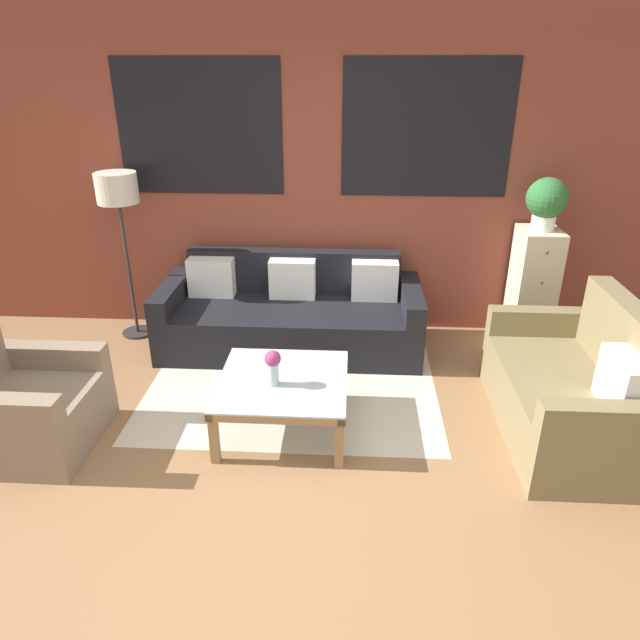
# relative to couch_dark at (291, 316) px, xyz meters

# --- Properties ---
(ground_plane) EXTENTS (16.00, 16.00, 0.00)m
(ground_plane) POSITION_rel_couch_dark_xyz_m (0.16, -1.95, -0.28)
(ground_plane) COLOR #8E6642
(wall_back_brick) EXTENTS (8.40, 0.09, 2.80)m
(wall_back_brick) POSITION_rel_couch_dark_xyz_m (0.16, 0.49, 1.12)
(wall_back_brick) COLOR brown
(wall_back_brick) RESTS_ON ground_plane
(rug) EXTENTS (2.22, 1.68, 0.00)m
(rug) POSITION_rel_couch_dark_xyz_m (0.08, -0.70, -0.28)
(rug) COLOR beige
(rug) RESTS_ON ground_plane
(couch_dark) EXTENTS (2.22, 0.88, 0.78)m
(couch_dark) POSITION_rel_couch_dark_xyz_m (0.00, 0.00, 0.00)
(couch_dark) COLOR black
(couch_dark) RESTS_ON ground_plane
(settee_vintage) EXTENTS (0.80, 1.44, 0.92)m
(settee_vintage) POSITION_rel_couch_dark_xyz_m (2.02, -1.18, 0.03)
(settee_vintage) COLOR olive
(settee_vintage) RESTS_ON ground_plane
(armchair_corner) EXTENTS (0.80, 0.80, 0.84)m
(armchair_corner) POSITION_rel_couch_dark_xyz_m (-1.58, -1.52, -0.01)
(armchair_corner) COLOR #84705B
(armchair_corner) RESTS_ON ground_plane
(coffee_table) EXTENTS (0.85, 0.85, 0.39)m
(coffee_table) POSITION_rel_couch_dark_xyz_m (0.08, -1.26, 0.04)
(coffee_table) COLOR silver
(coffee_table) RESTS_ON ground_plane
(floor_lamp) EXTENTS (0.35, 0.35, 1.47)m
(floor_lamp) POSITION_rel_couch_dark_xyz_m (-1.46, 0.15, 0.98)
(floor_lamp) COLOR #2D2D2D
(floor_lamp) RESTS_ON ground_plane
(drawer_cabinet) EXTENTS (0.33, 0.43, 1.03)m
(drawer_cabinet) POSITION_rel_couch_dark_xyz_m (2.09, 0.20, 0.23)
(drawer_cabinet) COLOR beige
(drawer_cabinet) RESTS_ON ground_plane
(potted_plant) EXTENTS (0.33, 0.33, 0.43)m
(potted_plant) POSITION_rel_couch_dark_xyz_m (2.09, 0.20, 0.99)
(potted_plant) COLOR silver
(potted_plant) RESTS_ON drawer_cabinet
(flower_vase) EXTENTS (0.11, 0.11, 0.25)m
(flower_vase) POSITION_rel_couch_dark_xyz_m (0.03, -1.33, 0.25)
(flower_vase) COLOR #ADBCC6
(flower_vase) RESTS_ON coffee_table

